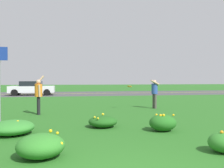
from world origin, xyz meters
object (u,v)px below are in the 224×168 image
object	(u,v)px
car_white_center_left	(32,88)
person_thrower_orange_shirt	(39,93)
frisbee_orange	(130,86)
person_catcher_blue_shirt	(154,91)

from	to	relation	value
car_white_center_left	person_thrower_orange_shirt	bearing A→B (deg)	-80.16
person_thrower_orange_shirt	frisbee_orange	distance (m)	4.77
person_catcher_blue_shirt	person_thrower_orange_shirt	bearing A→B (deg)	-167.92
person_thrower_orange_shirt	frisbee_orange	size ratio (longest dim) A/B	7.46
car_white_center_left	frisbee_orange	bearing A→B (deg)	-61.59
frisbee_orange	person_catcher_blue_shirt	bearing A→B (deg)	7.39
frisbee_orange	car_white_center_left	distance (m)	14.92
frisbee_orange	car_white_center_left	world-z (taller)	car_white_center_left
person_thrower_orange_shirt	car_white_center_left	world-z (taller)	person_thrower_orange_shirt
person_thrower_orange_shirt	person_catcher_blue_shirt	xyz separation A→B (m)	(6.12, 1.31, -0.02)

